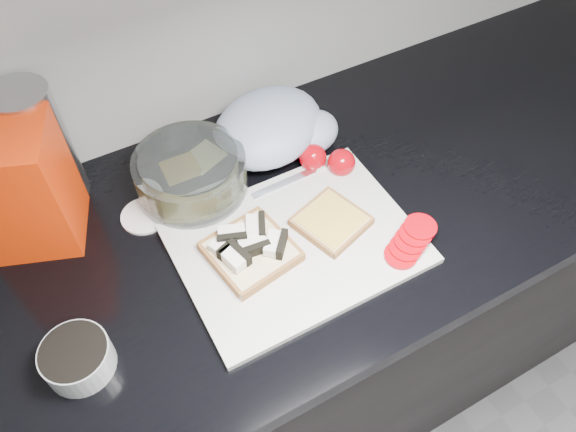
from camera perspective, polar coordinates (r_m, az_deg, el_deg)
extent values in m
cube|color=black|center=(1.39, -5.71, -14.20)|extent=(3.50, 0.60, 0.86)
cube|color=black|center=(1.00, -7.72, -3.51)|extent=(3.50, 0.64, 0.04)
cube|color=silver|center=(0.97, 0.86, -2.84)|extent=(0.40, 0.30, 0.01)
cube|color=beige|center=(0.94, -3.79, -3.63)|extent=(0.15, 0.15, 0.02)
cube|color=white|center=(0.93, -6.61, -2.75)|extent=(0.05, 0.04, 0.02)
cube|color=black|center=(0.93, -6.61, -2.75)|extent=(0.05, 0.03, 0.02)
cube|color=white|center=(0.94, -5.73, -1.76)|extent=(0.05, 0.04, 0.02)
cube|color=black|center=(0.94, -5.73, -1.76)|extent=(0.05, 0.03, 0.02)
cube|color=white|center=(0.95, -3.49, -1.12)|extent=(0.04, 0.05, 0.02)
cube|color=black|center=(0.95, -3.49, -1.12)|extent=(0.03, 0.05, 0.02)
cube|color=white|center=(0.91, -5.58, -4.27)|extent=(0.04, 0.05, 0.02)
cube|color=black|center=(0.91, -5.58, -4.27)|extent=(0.02, 0.05, 0.02)
cube|color=white|center=(0.93, -3.58, -2.85)|extent=(0.05, 0.03, 0.02)
cube|color=black|center=(0.93, -3.58, -2.85)|extent=(0.05, 0.02, 0.02)
cube|color=white|center=(0.92, -1.45, -2.79)|extent=(0.05, 0.05, 0.02)
cube|color=black|center=(0.92, -1.45, -2.79)|extent=(0.04, 0.04, 0.02)
cube|color=beige|center=(0.98, 4.41, -0.58)|extent=(0.13, 0.13, 0.01)
cube|color=gold|center=(0.97, 4.43, -0.28)|extent=(0.12, 0.12, 0.00)
cylinder|color=#B1040D|center=(0.96, 11.38, -3.93)|extent=(0.07, 0.07, 0.01)
cylinder|color=#B1040D|center=(0.96, 11.86, -3.21)|extent=(0.06, 0.06, 0.01)
cylinder|color=#B1040D|center=(0.97, 12.34, -2.49)|extent=(0.06, 0.06, 0.01)
cylinder|color=#B1040D|center=(0.97, 12.82, -1.79)|extent=(0.07, 0.07, 0.01)
cylinder|color=#B1040D|center=(0.98, 13.29, -1.09)|extent=(0.07, 0.07, 0.01)
cube|color=silver|center=(1.04, -0.40, 3.36)|extent=(0.13, 0.02, 0.00)
cube|color=silver|center=(1.08, 4.21, 5.46)|extent=(0.06, 0.01, 0.01)
cylinder|color=#989D9D|center=(0.89, -20.58, -13.39)|extent=(0.10, 0.10, 0.05)
cylinder|color=black|center=(0.88, -20.96, -12.80)|extent=(0.10, 0.10, 0.01)
cylinder|color=white|center=(1.04, -14.36, 0.02)|extent=(0.11, 0.11, 0.01)
cylinder|color=silver|center=(1.03, -9.80, 4.08)|extent=(0.20, 0.20, 0.08)
cube|color=gold|center=(1.04, -10.60, 3.46)|extent=(0.06, 0.05, 0.04)
cube|color=#FEF498|center=(1.06, -8.31, 4.27)|extent=(0.08, 0.08, 0.02)
cube|color=#F22604|center=(1.00, -25.50, 2.61)|extent=(0.18, 0.18, 0.23)
cylinder|color=#A6A6AB|center=(1.05, -23.74, 6.51)|extent=(0.10, 0.10, 0.23)
ellipsoid|color=#A0ACC5|center=(1.10, -2.03, 9.05)|extent=(0.29, 0.26, 0.10)
ellipsoid|color=#A0ACC5|center=(1.11, 2.50, 8.50)|extent=(0.14, 0.13, 0.07)
sphere|color=#B1040D|center=(1.07, 2.53, 5.97)|extent=(0.05, 0.05, 0.05)
sphere|color=#B1040D|center=(1.07, 5.45, 5.42)|extent=(0.05, 0.05, 0.05)
sphere|color=#B1040D|center=(1.09, 0.06, 6.85)|extent=(0.05, 0.05, 0.05)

